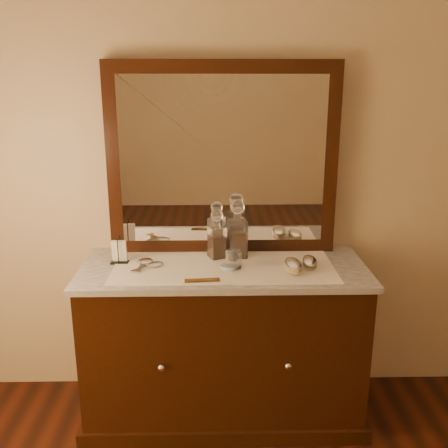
{
  "coord_description": "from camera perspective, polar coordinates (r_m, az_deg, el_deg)",
  "views": [
    {
      "loc": [
        -0.05,
        -0.43,
        1.77
      ],
      "look_at": [
        0.0,
        1.85,
        1.1
      ],
      "focal_mm": 40.64,
      "sensor_mm": 36.0,
      "label": 1
    }
  ],
  "objects": [
    {
      "name": "mirror_frame",
      "position": [
        2.67,
        -0.17,
        7.26
      ],
      "size": [
        1.2,
        0.08,
        1.0
      ],
      "primitive_type": "cube",
      "color": "black",
      "rests_on": "marble_top"
    },
    {
      "name": "mirror_glass",
      "position": [
        2.63,
        -0.15,
        7.14
      ],
      "size": [
        1.06,
        0.01,
        0.86
      ],
      "primitive_type": "cube",
      "color": "white",
      "rests_on": "marble_top"
    },
    {
      "name": "knob_right",
      "position": [
        2.51,
        7.23,
        -15.56
      ],
      "size": [
        0.04,
        0.04,
        0.04
      ],
      "primitive_type": "sphere",
      "color": "silver",
      "rests_on": "dresser_cabinet"
    },
    {
      "name": "pin_dish",
      "position": [
        2.52,
        0.62,
        -4.82
      ],
      "size": [
        0.11,
        0.11,
        0.02
      ],
      "primitive_type": "cylinder",
      "rotation": [
        0.0,
        0.0,
        0.32
      ],
      "color": "white",
      "rests_on": "lace_runner"
    },
    {
      "name": "comb",
      "position": [
        2.37,
        -2.47,
        -6.34
      ],
      "size": [
        0.17,
        0.04,
        0.01
      ],
      "primitive_type": "cube",
      "rotation": [
        0.0,
        0.0,
        0.08
      ],
      "color": "brown",
      "rests_on": "lace_runner"
    },
    {
      "name": "marble_top",
      "position": [
        2.57,
        -0.05,
        -5.05
      ],
      "size": [
        1.44,
        0.59,
        0.03
      ],
      "primitive_type": "cube",
      "color": "silver",
      "rests_on": "dresser_cabinet"
    },
    {
      "name": "napkin_rack",
      "position": [
        2.64,
        -11.69,
        -3.16
      ],
      "size": [
        0.09,
        0.06,
        0.14
      ],
      "color": "black",
      "rests_on": "marble_top"
    },
    {
      "name": "dresser_plinth",
      "position": [
        2.95,
        -0.05,
        -19.57
      ],
      "size": [
        1.46,
        0.59,
        0.08
      ],
      "primitive_type": "cube",
      "color": "black",
      "rests_on": "floor"
    },
    {
      "name": "brush_far",
      "position": [
        2.57,
        9.61,
        -4.28
      ],
      "size": [
        0.08,
        0.16,
        0.04
      ],
      "color": "#9E8761",
      "rests_on": "lace_runner"
    },
    {
      "name": "tumblers",
      "position": [
        2.51,
        1.08,
        -4.0
      ],
      "size": [
        0.08,
        0.08,
        0.09
      ],
      "color": "white",
      "rests_on": "lace_runner"
    },
    {
      "name": "hand_mirror_outer",
      "position": [
        2.6,
        -8.97,
        -4.3
      ],
      "size": [
        0.09,
        0.21,
        0.02
      ],
      "color": "silver",
      "rests_on": "lace_runner"
    },
    {
      "name": "decanter_right",
      "position": [
        2.64,
        1.49,
        -1.25
      ],
      "size": [
        0.11,
        0.11,
        0.31
      ],
      "color": "brown",
      "rests_on": "lace_runner"
    },
    {
      "name": "hand_mirror_inner",
      "position": [
        2.56,
        -8.06,
        -4.62
      ],
      "size": [
        0.17,
        0.16,
        0.02
      ],
      "color": "silver",
      "rests_on": "lace_runner"
    },
    {
      "name": "decanter_left",
      "position": [
        2.64,
        -0.8,
        -1.71
      ],
      "size": [
        0.1,
        0.1,
        0.26
      ],
      "color": "brown",
      "rests_on": "lace_runner"
    },
    {
      "name": "dresser_cabinet",
      "position": [
        2.75,
        -0.05,
        -13.32
      ],
      "size": [
        1.4,
        0.55,
        0.82
      ],
      "primitive_type": "cube",
      "color": "black",
      "rests_on": "floor"
    },
    {
      "name": "knob_left",
      "position": [
        2.5,
        -7.07,
        -15.72
      ],
      "size": [
        0.04,
        0.04,
        0.04
      ],
      "primitive_type": "sphere",
      "color": "silver",
      "rests_on": "dresser_cabinet"
    },
    {
      "name": "brush_near",
      "position": [
        2.51,
        7.8,
        -4.66
      ],
      "size": [
        0.09,
        0.18,
        0.05
      ],
      "color": "#9E8761",
      "rests_on": "lace_runner"
    },
    {
      "name": "lace_runner",
      "position": [
        2.54,
        -0.04,
        -4.86
      ],
      "size": [
        1.1,
        0.45,
        0.0
      ],
      "primitive_type": "cube",
      "color": "white",
      "rests_on": "marble_top"
    }
  ]
}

